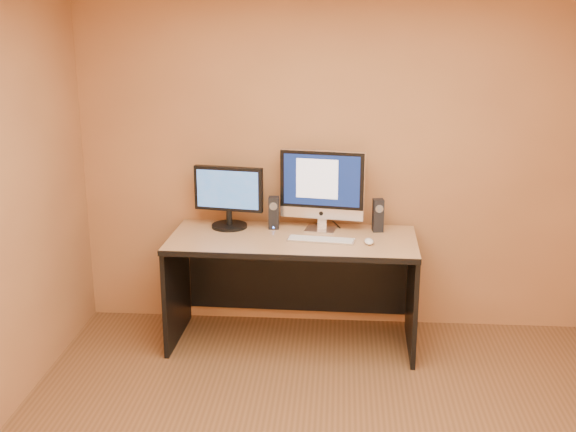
{
  "coord_description": "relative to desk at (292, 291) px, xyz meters",
  "views": [
    {
      "loc": [
        -0.0,
        -3.38,
        2.42
      ],
      "look_at": [
        -0.36,
        1.47,
        1.02
      ],
      "focal_mm": 45.0,
      "sensor_mm": 36.0,
      "label": 1
    }
  ],
  "objects": [
    {
      "name": "mouse",
      "position": [
        0.55,
        -0.1,
        0.43
      ],
      "size": [
        0.07,
        0.12,
        0.04
      ],
      "primitive_type": "ellipsoid",
      "rotation": [
        0.0,
        0.0,
        0.07
      ],
      "color": "white",
      "rests_on": "desk"
    },
    {
      "name": "second_monitor",
      "position": [
        -0.5,
        0.23,
        0.65
      ],
      "size": [
        0.57,
        0.35,
        0.47
      ],
      "primitive_type": null,
      "rotation": [
        0.0,
        0.0,
        -0.16
      ],
      "color": "black",
      "rests_on": "desk"
    },
    {
      "name": "keyboard",
      "position": [
        0.21,
        -0.06,
        0.42
      ],
      "size": [
        0.49,
        0.19,
        0.02
      ],
      "primitive_type": "cube",
      "rotation": [
        0.0,
        0.0,
        -0.12
      ],
      "color": "silver",
      "rests_on": "desk"
    },
    {
      "name": "walls",
      "position": [
        0.33,
        -1.57,
        0.89
      ],
      "size": [
        4.0,
        4.0,
        2.6
      ],
      "primitive_type": null,
      "color": "#AD7446",
      "rests_on": "ground"
    },
    {
      "name": "cable_a",
      "position": [
        0.3,
        0.37,
        0.42
      ],
      "size": [
        0.08,
        0.24,
        0.01
      ],
      "primitive_type": "cylinder",
      "rotation": [
        1.57,
        0.0,
        0.31
      ],
      "color": "black",
      "rests_on": "desk"
    },
    {
      "name": "cable_b",
      "position": [
        0.17,
        0.37,
        0.42
      ],
      "size": [
        0.1,
        0.18,
        0.01
      ],
      "primitive_type": "cylinder",
      "rotation": [
        1.57,
        0.0,
        -0.46
      ],
      "color": "black",
      "rests_on": "desk"
    },
    {
      "name": "speaker_right",
      "position": [
        0.62,
        0.21,
        0.54
      ],
      "size": [
        0.09,
        0.09,
        0.25
      ],
      "primitive_type": null,
      "rotation": [
        0.0,
        0.0,
        0.14
      ],
      "color": "black",
      "rests_on": "desk"
    },
    {
      "name": "imac",
      "position": [
        0.2,
        0.21,
        0.72
      ],
      "size": [
        0.66,
        0.33,
        0.61
      ],
      "primitive_type": null,
      "rotation": [
        0.0,
        0.0,
        -0.16
      ],
      "color": "silver",
      "rests_on": "desk"
    },
    {
      "name": "speaker_left",
      "position": [
        -0.16,
        0.22,
        0.54
      ],
      "size": [
        0.08,
        0.08,
        0.25
      ],
      "primitive_type": null,
      "rotation": [
        0.0,
        0.0,
        0.02
      ],
      "color": "black",
      "rests_on": "desk"
    },
    {
      "name": "desk",
      "position": [
        0.0,
        0.0,
        0.0
      ],
      "size": [
        1.8,
        0.83,
        0.83
      ],
      "primitive_type": null,
      "rotation": [
        0.0,
        0.0,
        -0.03
      ],
      "color": "tan",
      "rests_on": "ground"
    }
  ]
}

